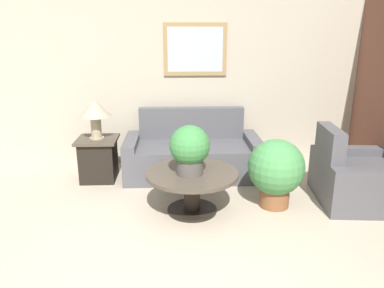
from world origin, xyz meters
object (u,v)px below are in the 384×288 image
object	(u,v)px
couch_main	(192,155)
potted_plant_floor	(276,170)
armchair	(354,178)
side_table	(99,159)
coffee_table	(192,183)
table_lamp	(95,111)
potted_plant_on_table	(190,148)

from	to	relation	value
couch_main	potted_plant_floor	world-z (taller)	couch_main
armchair	side_table	bearing A→B (deg)	80.09
couch_main	armchair	distance (m)	2.17
couch_main	coffee_table	size ratio (longest dim) A/B	1.83
table_lamp	potted_plant_on_table	xyz separation A→B (m)	(1.23, -1.09, -0.21)
coffee_table	potted_plant_on_table	xyz separation A→B (m)	(-0.03, -0.04, 0.43)
coffee_table	side_table	size ratio (longest dim) A/B	1.75
coffee_table	potted_plant_on_table	bearing A→B (deg)	-123.45
coffee_table	side_table	xyz separation A→B (m)	(-1.26, 1.05, -0.05)
table_lamp	potted_plant_on_table	world-z (taller)	table_lamp
couch_main	armchair	size ratio (longest dim) A/B	1.74
table_lamp	potted_plant_on_table	distance (m)	1.66
table_lamp	couch_main	bearing A→B (deg)	5.79
couch_main	side_table	xyz separation A→B (m)	(-1.32, -0.13, 0.01)
potted_plant_floor	armchair	bearing A→B (deg)	5.34
side_table	potted_plant_floor	size ratio (longest dim) A/B	0.73
potted_plant_floor	couch_main	bearing A→B (deg)	130.51
potted_plant_floor	table_lamp	bearing A→B (deg)	157.04
potted_plant_on_table	coffee_table	bearing A→B (deg)	56.55
coffee_table	table_lamp	size ratio (longest dim) A/B	1.94
side_table	coffee_table	bearing A→B (deg)	-39.74
potted_plant_floor	side_table	bearing A→B (deg)	157.04
coffee_table	side_table	world-z (taller)	side_table
couch_main	coffee_table	distance (m)	1.19
armchair	potted_plant_on_table	world-z (taller)	potted_plant_on_table
side_table	potted_plant_floor	xyz separation A→B (m)	(2.25, -0.95, 0.15)
armchair	side_table	distance (m)	3.36
coffee_table	table_lamp	bearing A→B (deg)	140.26
couch_main	potted_plant_on_table	world-z (taller)	potted_plant_on_table
coffee_table	potted_plant_floor	size ratio (longest dim) A/B	1.27
armchair	table_lamp	world-z (taller)	table_lamp
couch_main	coffee_table	world-z (taller)	couch_main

